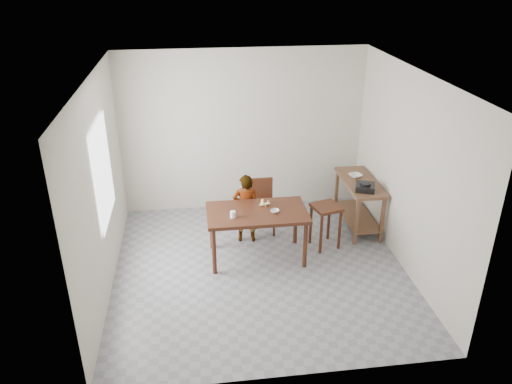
{
  "coord_description": "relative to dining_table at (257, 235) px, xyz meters",
  "views": [
    {
      "loc": [
        -0.83,
        -5.8,
        3.97
      ],
      "look_at": [
        0.0,
        0.4,
        1.0
      ],
      "focal_mm": 35.0,
      "sensor_mm": 36.0,
      "label": 1
    }
  ],
  "objects": [
    {
      "name": "dining_table",
      "position": [
        0.0,
        0.0,
        0.0
      ],
      "size": [
        1.4,
        0.8,
        0.75
      ],
      "primitive_type": null,
      "color": "#3E1D10",
      "rests_on": "floor"
    },
    {
      "name": "prep_counter",
      "position": [
        1.72,
        0.7,
        0.03
      ],
      "size": [
        0.5,
        1.2,
        0.8
      ],
      "primitive_type": null,
      "color": "brown",
      "rests_on": "floor"
    },
    {
      "name": "small_bowl",
      "position": [
        0.24,
        -0.07,
        0.39
      ],
      "size": [
        0.14,
        0.14,
        0.04
      ],
      "primitive_type": "imported",
      "rotation": [
        0.0,
        0.0,
        -0.2
      ],
      "color": "silver",
      "rests_on": "dining_table"
    },
    {
      "name": "dining_chair",
      "position": [
        0.17,
        0.74,
        0.05
      ],
      "size": [
        0.41,
        0.41,
        0.84
      ],
      "primitive_type": null,
      "rotation": [
        0.0,
        0.0,
        0.0
      ],
      "color": "#3E1D10",
      "rests_on": "floor"
    },
    {
      "name": "glass_tumbler",
      "position": [
        -0.35,
        -0.13,
        0.42
      ],
      "size": [
        0.08,
        0.08,
        0.09
      ],
      "primitive_type": "cylinder",
      "rotation": [
        0.0,
        0.0,
        -0.04
      ],
      "color": "white",
      "rests_on": "dining_table"
    },
    {
      "name": "serving_bowl",
      "position": [
        1.68,
        0.85,
        0.45
      ],
      "size": [
        0.26,
        0.26,
        0.05
      ],
      "primitive_type": "imported",
      "rotation": [
        0.0,
        0.0,
        0.35
      ],
      "color": "silver",
      "rests_on": "prep_counter"
    },
    {
      "name": "gas_burner",
      "position": [
        1.68,
        0.37,
        0.47
      ],
      "size": [
        0.35,
        0.35,
        0.09
      ],
      "primitive_type": "cube",
      "rotation": [
        0.0,
        0.0,
        -0.34
      ],
      "color": "black",
      "rests_on": "prep_counter"
    },
    {
      "name": "window_pane",
      "position": [
        -1.97,
        -0.1,
        1.12
      ],
      "size": [
        0.02,
        1.1,
        1.3
      ],
      "primitive_type": "cube",
      "color": "silver",
      "rests_on": "wall_left"
    },
    {
      "name": "ceiling",
      "position": [
        0.0,
        -0.3,
        2.35
      ],
      "size": [
        4.0,
        4.0,
        0.04
      ],
      "primitive_type": "cube",
      "color": "white",
      "rests_on": "wall_back"
    },
    {
      "name": "wall_back",
      "position": [
        0.0,
        1.72,
        0.98
      ],
      "size": [
        4.0,
        0.04,
        2.7
      ],
      "primitive_type": "cube",
      "color": "beige",
      "rests_on": "ground"
    },
    {
      "name": "wall_left",
      "position": [
        -2.02,
        -0.3,
        0.98
      ],
      "size": [
        0.04,
        4.0,
        2.7
      ],
      "primitive_type": "cube",
      "color": "beige",
      "rests_on": "ground"
    },
    {
      "name": "floor",
      "position": [
        0.0,
        -0.3,
        -0.4
      ],
      "size": [
        4.0,
        4.0,
        0.04
      ],
      "primitive_type": "cube",
      "color": "gray",
      "rests_on": "ground"
    },
    {
      "name": "child",
      "position": [
        -0.1,
        0.49,
        0.17
      ],
      "size": [
        0.43,
        0.31,
        1.09
      ],
      "primitive_type": "imported",
      "rotation": [
        0.0,
        0.0,
        3.03
      ],
      "color": "white",
      "rests_on": "floor"
    },
    {
      "name": "wall_front",
      "position": [
        0.0,
        -2.32,
        0.98
      ],
      "size": [
        4.0,
        0.04,
        2.7
      ],
      "primitive_type": "cube",
      "color": "beige",
      "rests_on": "ground"
    },
    {
      "name": "wall_right",
      "position": [
        2.02,
        -0.3,
        0.98
      ],
      "size": [
        0.04,
        4.0,
        2.7
      ],
      "primitive_type": "cube",
      "color": "beige",
      "rests_on": "ground"
    },
    {
      "name": "banana",
      "position": [
        0.13,
        0.16,
        0.4
      ],
      "size": [
        0.17,
        0.13,
        0.06
      ],
      "primitive_type": null,
      "rotation": [
        0.0,
        0.0,
        0.08
      ],
      "color": "#EDCA5C",
      "rests_on": "dining_table"
    },
    {
      "name": "stool",
      "position": [
        1.05,
        0.18,
        -0.04
      ],
      "size": [
        0.47,
        0.47,
        0.67
      ],
      "primitive_type": null,
      "rotation": [
        0.0,
        0.0,
        0.27
      ],
      "color": "#3E1D10",
      "rests_on": "floor"
    }
  ]
}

